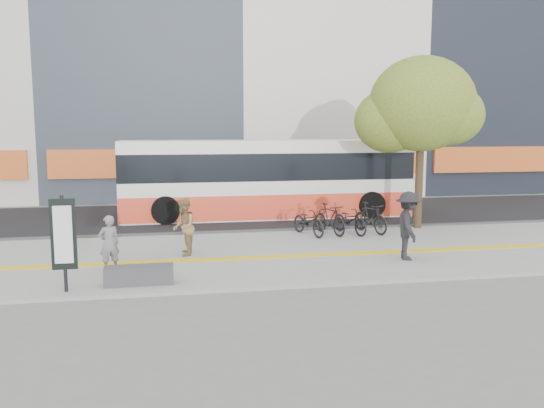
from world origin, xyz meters
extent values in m
plane|color=slate|center=(0.00, 0.00, 0.00)|extent=(120.00, 120.00, 0.00)
cube|color=gray|center=(0.00, 1.50, 0.04)|extent=(40.00, 7.00, 0.08)
cube|color=yellow|center=(0.00, 1.00, 0.09)|extent=(40.00, 0.45, 0.01)
cube|color=black|center=(0.00, 9.00, 0.03)|extent=(40.00, 8.00, 0.06)
cube|color=#3A3A3D|center=(0.00, 5.00, 0.07)|extent=(40.00, 0.25, 0.14)
cube|color=orange|center=(2.00, 14.05, 2.00)|extent=(19.00, 0.50, 1.40)
cube|color=#3A3A3D|center=(-2.60, -1.20, 0.30)|extent=(1.60, 0.45, 0.45)
cylinder|color=black|center=(-4.20, -1.50, 1.18)|extent=(0.08, 0.08, 2.20)
cube|color=black|center=(-4.20, -1.50, 1.40)|extent=(0.55, 0.08, 1.60)
cube|color=white|center=(-4.20, -1.55, 1.40)|extent=(0.40, 0.02, 1.30)
cylinder|color=#372519|center=(7.20, 4.70, 1.68)|extent=(0.28, 0.28, 3.20)
ellipsoid|color=#436722|center=(7.20, 4.70, 4.60)|extent=(3.80, 3.80, 3.42)
ellipsoid|color=#436722|center=(6.20, 5.20, 4.00)|extent=(2.60, 2.60, 2.34)
ellipsoid|color=#436722|center=(8.10, 4.30, 4.20)|extent=(2.40, 2.40, 2.16)
ellipsoid|color=#436722|center=(7.50, 5.50, 5.40)|extent=(2.20, 2.20, 1.98)
cube|color=white|center=(2.19, 8.50, 1.65)|extent=(11.91, 2.48, 3.18)
cube|color=#F24327|center=(2.19, 8.50, 0.61)|extent=(11.93, 2.50, 0.99)
cube|color=black|center=(2.19, 8.50, 2.19)|extent=(11.93, 2.50, 1.09)
cylinder|color=black|center=(-1.98, 7.26, 0.61)|extent=(1.09, 0.35, 1.09)
cylinder|color=black|center=(-1.98, 9.74, 0.61)|extent=(1.09, 0.35, 1.09)
cylinder|color=black|center=(6.36, 7.26, 0.61)|extent=(1.09, 0.35, 1.09)
cylinder|color=black|center=(6.36, 9.74, 0.61)|extent=(1.09, 0.35, 1.09)
imported|color=black|center=(2.86, 4.00, 0.56)|extent=(1.20, 1.94, 0.96)
imported|color=black|center=(3.60, 4.00, 0.61)|extent=(1.06, 1.84, 1.07)
imported|color=black|center=(4.35, 4.00, 0.56)|extent=(1.20, 1.94, 0.96)
imported|color=black|center=(5.09, 4.00, 0.61)|extent=(1.06, 1.84, 1.07)
imported|color=black|center=(-3.40, 0.20, 0.81)|extent=(0.63, 0.53, 1.46)
imported|color=olive|center=(-1.46, 1.68, 0.91)|extent=(0.69, 0.86, 1.67)
imported|color=black|center=(4.71, 0.03, 1.04)|extent=(0.96, 1.36, 1.92)
camera|label=1|loc=(-1.90, -14.46, 3.77)|focal=37.10mm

